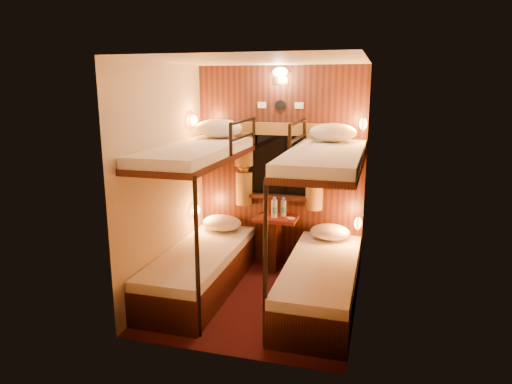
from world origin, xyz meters
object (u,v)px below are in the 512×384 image
(bunk_left, at_px, (200,241))
(bunk_right, at_px, (322,252))
(table, at_px, (276,236))
(bottle_left, at_px, (274,209))
(bottle_right, at_px, (283,208))

(bunk_left, height_order, bunk_right, same)
(table, relative_size, bottle_left, 2.59)
(bottle_left, bearing_deg, bottle_right, 36.36)
(bottle_right, bearing_deg, bunk_left, -131.39)
(bottle_right, bearing_deg, bottle_left, -143.64)
(bunk_left, distance_m, bottle_left, 1.01)
(bunk_right, relative_size, bottle_left, 7.52)
(bottle_left, distance_m, bottle_right, 0.12)
(table, xyz_separation_m, bottle_left, (-0.02, -0.03, 0.34))
(bunk_right, bearing_deg, table, 129.67)
(bunk_left, xyz_separation_m, table, (0.65, 0.78, -0.14))
(bunk_right, distance_m, bottle_right, 1.02)
(bottle_left, height_order, bottle_right, bottle_left)
(bunk_left, bearing_deg, table, 50.33)
(table, height_order, bottle_right, bottle_right)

